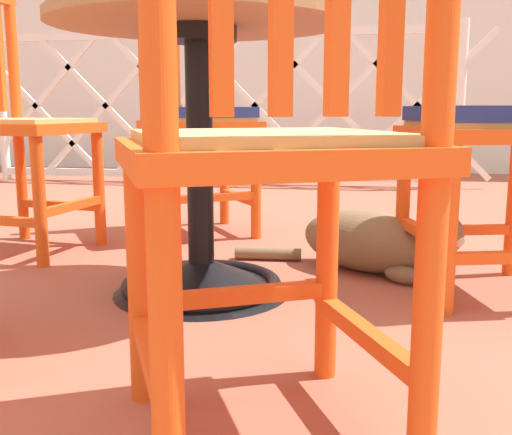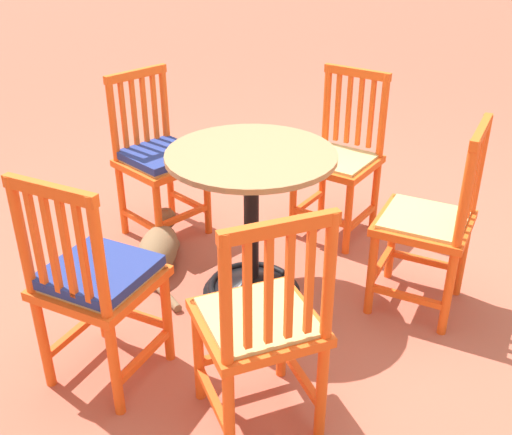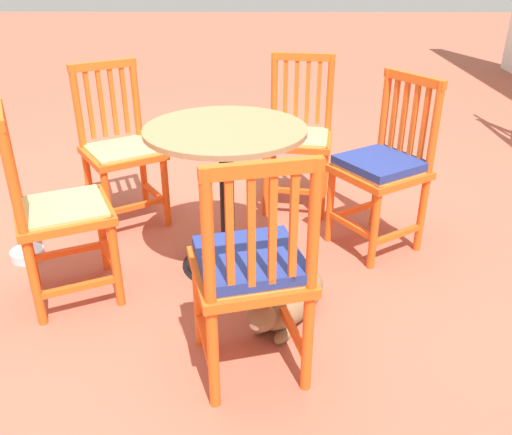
# 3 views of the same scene
# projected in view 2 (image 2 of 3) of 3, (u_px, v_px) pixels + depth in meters

# --- Properties ---
(ground_plane) EXTENTS (24.00, 24.00, 0.00)m
(ground_plane) POSITION_uv_depth(u_px,v_px,m) (307.00, 289.00, 3.03)
(ground_plane) COLOR #AD5642
(cafe_table) EXTENTS (0.76, 0.76, 0.73)m
(cafe_table) POSITION_uv_depth(u_px,v_px,m) (251.00, 241.00, 2.89)
(cafe_table) COLOR black
(cafe_table) RESTS_ON ground_plane
(orange_chair_near_fence) EXTENTS (0.55, 0.55, 0.91)m
(orange_chair_near_fence) POSITION_uv_depth(u_px,v_px,m) (431.00, 224.00, 2.72)
(orange_chair_near_fence) COLOR #EA5619
(orange_chair_near_fence) RESTS_ON ground_plane
(orange_chair_by_planter) EXTENTS (0.53, 0.53, 0.91)m
(orange_chair_by_planter) POSITION_uv_depth(u_px,v_px,m) (339.00, 160.00, 3.36)
(orange_chair_by_planter) COLOR #EA5619
(orange_chair_by_planter) RESTS_ON ground_plane
(orange_chair_facing_out) EXTENTS (0.49, 0.49, 0.91)m
(orange_chair_facing_out) POSITION_uv_depth(u_px,v_px,m) (159.00, 160.00, 3.34)
(orange_chair_facing_out) COLOR #EA5619
(orange_chair_facing_out) RESTS_ON ground_plane
(orange_chair_tucked_in) EXTENTS (0.55, 0.55, 0.91)m
(orange_chair_tucked_in) POSITION_uv_depth(u_px,v_px,m) (96.00, 282.00, 2.29)
(orange_chair_tucked_in) COLOR #EA5619
(orange_chair_tucked_in) RESTS_ON ground_plane
(orange_chair_at_corner) EXTENTS (0.45, 0.45, 0.91)m
(orange_chair_at_corner) POSITION_uv_depth(u_px,v_px,m) (261.00, 327.00, 2.08)
(orange_chair_at_corner) COLOR #EA5619
(orange_chair_at_corner) RESTS_ON ground_plane
(tabby_cat) EXTENTS (0.70, 0.41, 0.23)m
(tabby_cat) POSITION_uv_depth(u_px,v_px,m) (159.00, 247.00, 3.21)
(tabby_cat) COLOR brown
(tabby_cat) RESTS_ON ground_plane
(pet_water_bowl) EXTENTS (0.17, 0.17, 0.05)m
(pet_water_bowl) POSITION_uv_depth(u_px,v_px,m) (418.00, 236.00, 3.45)
(pet_water_bowl) COLOR silver
(pet_water_bowl) RESTS_ON ground_plane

